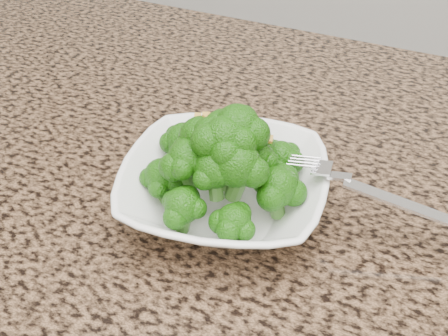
% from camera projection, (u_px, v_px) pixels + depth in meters
% --- Properties ---
extents(granite_counter, '(1.64, 1.04, 0.03)m').
position_uv_depth(granite_counter, '(338.00, 318.00, 0.48)').
color(granite_counter, brown).
rests_on(granite_counter, cabinet).
extents(bowl, '(0.24, 0.24, 0.05)m').
position_uv_depth(bowl, '(224.00, 188.00, 0.55)').
color(bowl, white).
rests_on(bowl, granite_counter).
extents(broccoli_pile, '(0.18, 0.18, 0.08)m').
position_uv_depth(broccoli_pile, '(224.00, 136.00, 0.52)').
color(broccoli_pile, '#1E650B').
rests_on(broccoli_pile, bowl).
extents(garlic_topping, '(0.11, 0.11, 0.01)m').
position_uv_depth(garlic_topping, '(224.00, 98.00, 0.49)').
color(garlic_topping, gold).
rests_on(garlic_topping, broccoli_pile).
extents(fork, '(0.18, 0.05, 0.01)m').
position_uv_depth(fork, '(344.00, 177.00, 0.52)').
color(fork, silver).
rests_on(fork, bowl).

